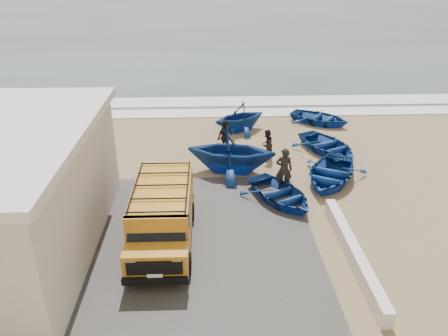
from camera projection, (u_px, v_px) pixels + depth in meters
name	position (u px, v px, depth m)	size (l,w,h in m)	color
ground	(200.00, 214.00, 16.80)	(160.00, 160.00, 0.00)	#907954
slab	(141.00, 246.00, 14.92)	(12.00, 10.00, 0.05)	#403D3A
ocean	(203.00, 22.00, 67.17)	(180.00, 88.00, 0.01)	#385166
surf_line	(202.00, 113.00, 27.58)	(180.00, 1.60, 0.06)	white
surf_wash	(202.00, 102.00, 29.84)	(180.00, 2.20, 0.04)	white
parapet	(353.00, 253.00, 14.17)	(0.35, 6.00, 0.55)	silver
van	(162.00, 213.00, 14.71)	(2.04, 4.96, 2.12)	orange
boat_near_left	(280.00, 194.00, 17.53)	(2.45, 3.43, 0.71)	navy
boat_near_right	(330.00, 173.00, 19.10)	(2.81, 3.94, 0.82)	navy
boat_mid_left	(231.00, 151.00, 19.69)	(3.46, 4.01, 2.11)	navy
boat_mid_right	(327.00, 145.00, 22.00)	(2.63, 3.68, 0.76)	navy
boat_far_left	(240.00, 117.00, 24.56)	(2.72, 3.15, 1.66)	navy
boat_far_right	(319.00, 118.00, 25.82)	(2.50, 3.50, 0.73)	navy
fisherman_front	(284.00, 169.00, 18.16)	(0.70, 0.46, 1.92)	black
fisherman_middle	(267.00, 145.00, 21.10)	(0.73, 0.57, 1.50)	black
fisherman_back	(225.00, 137.00, 21.75)	(1.02, 0.42, 1.73)	black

